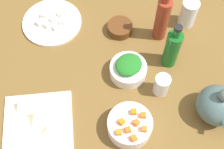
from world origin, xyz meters
TOP-DOWN VIEW (x-y plane):
  - tabletop at (0.00, 0.00)cm, footprint 190.00×190.00cm
  - cutting_board at (21.25, -26.65)cm, footprint 34.40×26.33cm
  - plate_tofu at (-28.96, -24.43)cm, footprint 25.06×25.06cm
  - bowl_greens at (-2.87, 6.30)cm, footprint 14.10×14.10cm
  - bowl_carrots at (19.46, 5.32)cm, footprint 15.52×15.52cm
  - bowl_small_side at (-23.73, 4.29)cm, footprint 10.31×10.31cm
  - teapot at (14.46, 35.93)cm, footprint 16.40×14.57cm
  - bottle_0 at (-20.76, 20.30)cm, footprint 5.45×5.45cm
  - bottle_1 at (-7.84, 22.74)cm, footprint 5.84×5.84cm
  - drinking_glass_0 at (-26.91, 32.57)cm, footprint 6.98×6.98cm
  - drinking_glass_1 at (4.89, 17.95)cm, footprint 5.73×5.73cm
  - carrot_cube_0 at (19.96, 7.30)cm, footprint 2.55×2.55cm
  - carrot_cube_1 at (22.33, 4.31)cm, footprint 2.19×2.19cm
  - carrot_cube_2 at (16.07, 6.70)cm, footprint 1.86×1.86cm
  - carrot_cube_3 at (25.21, 6.03)cm, footprint 2.40×2.40cm
  - carrot_cube_4 at (19.42, 2.39)cm, footprint 2.55×2.55cm
  - carrot_cube_5 at (23.04, 1.31)cm, footprint 1.92×1.92cm
  - carrot_cube_6 at (22.28, 9.71)cm, footprint 2.01×2.01cm
  - carrot_cube_7 at (17.44, 9.80)cm, footprint 1.89×1.89cm
  - chopped_greens_mound at (-2.87, 6.30)cm, footprint 13.83×13.94cm
  - tofu_cube_0 at (-31.59, -27.79)cm, footprint 2.54×2.54cm
  - tofu_cube_1 at (-24.93, -22.41)cm, footprint 2.90×2.90cm
  - tofu_cube_2 at (-29.39, -23.65)cm, footprint 3.00×3.00cm
  - tofu_cube_3 at (-32.16, -20.53)cm, footprint 3.03×3.03cm
  - tofu_cube_4 at (-27.59, -19.96)cm, footprint 2.50×2.50cm
  - tofu_cube_5 at (-27.73, -29.57)cm, footprint 3.10×3.10cm
  - tofu_cube_6 at (-26.51, -26.16)cm, footprint 3.11×3.11cm
  - dumpling_0 at (9.91, -33.96)cm, footprint 5.17×5.47cm
  - dumpling_1 at (14.31, -27.85)cm, footprint 7.01×7.01cm
  - dumpling_2 at (19.83, -23.30)cm, footprint 5.31×5.45cm

SIDE VIEW (x-z plane):
  - tabletop at x=0.00cm, z-range 0.00..3.00cm
  - cutting_board at x=21.25cm, z-range 3.00..4.00cm
  - plate_tofu at x=-28.96cm, z-range 3.00..4.20cm
  - bowl_small_side at x=-23.73cm, z-range 3.00..6.79cm
  - dumpling_2 at x=19.83cm, z-range 4.00..6.34cm
  - tofu_cube_0 at x=-31.59cm, z-range 4.20..6.40cm
  - tofu_cube_1 at x=-24.93cm, z-range 4.20..6.40cm
  - tofu_cube_2 at x=-29.39cm, z-range 4.20..6.40cm
  - tofu_cube_3 at x=-32.16cm, z-range 4.20..6.40cm
  - tofu_cube_4 at x=-27.59cm, z-range 4.20..6.40cm
  - tofu_cube_5 at x=-27.73cm, z-range 4.20..6.40cm
  - tofu_cube_6 at x=-26.51cm, z-range 4.20..6.40cm
  - dumpling_0 at x=9.91cm, z-range 4.00..6.90cm
  - dumpling_1 at x=14.31cm, z-range 4.00..6.90cm
  - bowl_greens at x=-2.87cm, z-range 3.00..8.39cm
  - bowl_carrots at x=19.46cm, z-range 3.00..9.47cm
  - drinking_glass_1 at x=4.89cm, z-range 3.00..12.11cm
  - drinking_glass_0 at x=-26.91cm, z-range 3.00..15.22cm
  - teapot at x=14.46cm, z-range 1.35..17.89cm
  - chopped_greens_mound at x=-2.87cm, z-range 8.39..11.62cm
  - carrot_cube_0 at x=19.96cm, z-range 9.47..11.27cm
  - carrot_cube_1 at x=22.33cm, z-range 9.47..11.27cm
  - carrot_cube_2 at x=16.07cm, z-range 9.47..11.27cm
  - carrot_cube_3 at x=25.21cm, z-range 9.47..11.27cm
  - carrot_cube_4 at x=19.42cm, z-range 9.47..11.27cm
  - carrot_cube_5 at x=23.04cm, z-range 9.47..11.27cm
  - carrot_cube_6 at x=22.28cm, z-range 9.47..11.27cm
  - carrot_cube_7 at x=17.44cm, z-range 9.47..11.27cm
  - bottle_1 at x=-7.84cm, z-range 1.17..23.35cm
  - bottle_0 at x=-20.76cm, z-range 0.91..26.77cm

